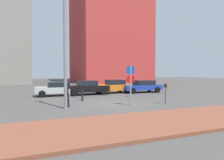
# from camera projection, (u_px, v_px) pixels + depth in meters

# --- Properties ---
(ground_plane) EXTENTS (120.00, 120.00, 0.00)m
(ground_plane) POSITION_uv_depth(u_px,v_px,m) (112.00, 103.00, 15.28)
(ground_plane) COLOR #4C4947
(sidewalk_brick) EXTENTS (40.00, 4.05, 0.14)m
(sidewalk_brick) POSITION_uv_depth(u_px,v_px,m) (163.00, 121.00, 9.47)
(sidewalk_brick) COLOR brown
(sidewalk_brick) RESTS_ON ground
(parked_car_silver) EXTENTS (4.05, 2.07, 1.37)m
(parked_car_silver) POSITION_uv_depth(u_px,v_px,m) (57.00, 89.00, 19.98)
(parked_car_silver) COLOR #B7BABF
(parked_car_silver) RESTS_ON ground
(parked_car_black) EXTENTS (4.37, 2.10, 1.46)m
(parked_car_black) POSITION_uv_depth(u_px,v_px,m) (87.00, 87.00, 21.04)
(parked_car_black) COLOR black
(parked_car_black) RESTS_ON ground
(parked_car_orange) EXTENTS (4.08, 2.04, 1.48)m
(parked_car_orange) POSITION_uv_depth(u_px,v_px,m) (113.00, 86.00, 22.61)
(parked_car_orange) COLOR orange
(parked_car_orange) RESTS_ON ground
(parked_car_blue) EXTENTS (4.55, 2.15, 1.39)m
(parked_car_blue) POSITION_uv_depth(u_px,v_px,m) (142.00, 86.00, 23.25)
(parked_car_blue) COLOR #1E389E
(parked_car_blue) RESTS_ON ground
(parking_sign_post) EXTENTS (0.59, 0.16, 2.79)m
(parking_sign_post) POSITION_uv_depth(u_px,v_px,m) (131.00, 81.00, 14.16)
(parking_sign_post) COLOR gray
(parking_sign_post) RESTS_ON ground
(parking_meter) EXTENTS (0.18, 0.14, 1.49)m
(parking_meter) POSITION_uv_depth(u_px,v_px,m) (165.00, 91.00, 15.00)
(parking_meter) COLOR #4C4C51
(parking_meter) RESTS_ON ground
(street_lamp) EXTENTS (0.70, 0.36, 7.79)m
(street_lamp) POSITION_uv_depth(u_px,v_px,m) (65.00, 38.00, 12.89)
(street_lamp) COLOR gray
(street_lamp) RESTS_ON ground
(traffic_bollard_near) EXTENTS (0.14, 0.14, 0.90)m
(traffic_bollard_near) POSITION_uv_depth(u_px,v_px,m) (69.00, 100.00, 13.66)
(traffic_bollard_near) COLOR black
(traffic_bollard_near) RESTS_ON ground
(traffic_bollard_mid) EXTENTS (0.12, 0.12, 1.06)m
(traffic_bollard_mid) POSITION_uv_depth(u_px,v_px,m) (69.00, 96.00, 15.50)
(traffic_bollard_mid) COLOR #B7B7BC
(traffic_bollard_mid) RESTS_ON ground
(traffic_bollard_far) EXTENTS (0.14, 0.14, 1.08)m
(traffic_bollard_far) POSITION_uv_depth(u_px,v_px,m) (131.00, 91.00, 19.19)
(traffic_bollard_far) COLOR black
(traffic_bollard_far) RESTS_ON ground
(traffic_bollard_edge) EXTENTS (0.16, 0.16, 0.97)m
(traffic_bollard_edge) POSITION_uv_depth(u_px,v_px,m) (82.00, 95.00, 16.55)
(traffic_bollard_edge) COLOR black
(traffic_bollard_edge) RESTS_ON ground
(building_colorful_midrise) EXTENTS (15.21, 17.10, 24.86)m
(building_colorful_midrise) POSITION_uv_depth(u_px,v_px,m) (108.00, 29.00, 48.25)
(building_colorful_midrise) COLOR #BF3833
(building_colorful_midrise) RESTS_ON ground
(building_under_construction) EXTENTS (10.26, 13.09, 25.75)m
(building_under_construction) POSITION_uv_depth(u_px,v_px,m) (4.00, 20.00, 41.23)
(building_under_construction) COLOR gray
(building_under_construction) RESTS_ON ground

